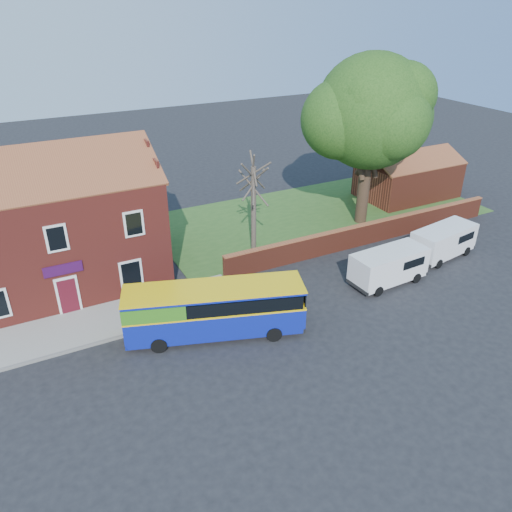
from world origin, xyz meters
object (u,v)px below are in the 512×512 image
van_near (389,265)px  van_far (443,241)px  bus (209,309)px  large_tree (370,115)px

van_near → van_far: bearing=7.5°
van_far → bus: bearing=174.4°
van_near → large_tree: (4.36, 8.38, 6.94)m
van_near → van_far: van_near is taller
bus → large_tree: bearing=45.5°
bus → large_tree: 19.20m
van_near → large_tree: size_ratio=0.39×
van_near → bus: bearing=176.8°
bus → van_near: 11.66m
van_near → van_far: (5.50, 1.02, -0.01)m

